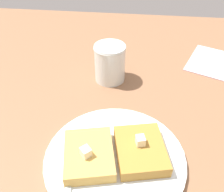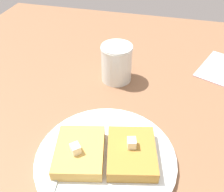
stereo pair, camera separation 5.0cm
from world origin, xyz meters
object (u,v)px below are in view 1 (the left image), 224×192
at_px(syrup_jar, 110,64).
at_px(napkin, 215,63).
at_px(plate, 115,158).
at_px(fork, 70,177).

height_order(syrup_jar, napkin, syrup_jar).
xyz_separation_m(plate, fork, (0.07, 0.05, 0.01)).
bearing_deg(syrup_jar, napkin, -159.67).
bearing_deg(napkin, plate, 55.28).
distance_m(fork, napkin, 0.50).
bearing_deg(syrup_jar, plate, 98.91).
xyz_separation_m(fork, syrup_jar, (-0.03, -0.29, 0.03)).
bearing_deg(plate, napkin, -124.72).
bearing_deg(plate, syrup_jar, -81.09).
relative_size(fork, napkin, 1.06).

